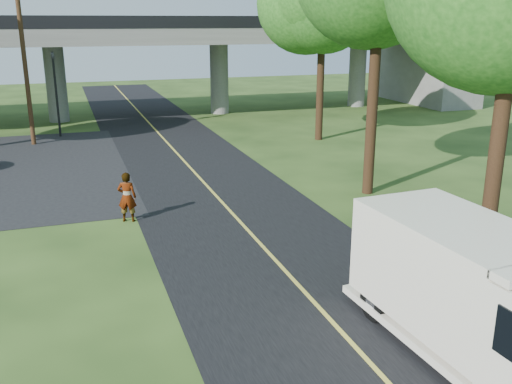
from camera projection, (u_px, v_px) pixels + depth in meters
name	position (u px, v px, depth m)	size (l,w,h in m)	color
ground	(326.00, 316.00, 14.06)	(120.00, 120.00, 0.00)	#253C15
road	(220.00, 200.00, 23.13)	(7.00, 90.00, 0.02)	black
lane_line	(220.00, 200.00, 23.12)	(0.12, 90.00, 0.01)	gold
overpass	(140.00, 55.00, 41.76)	(54.00, 10.00, 7.30)	slate
traffic_signal	(55.00, 85.00, 34.87)	(0.18, 0.22, 5.20)	black
utility_pole	(25.00, 65.00, 32.19)	(1.60, 0.26, 9.00)	#472D19
step_van	(479.00, 293.00, 11.89)	(2.86, 6.93, 2.86)	silver
pedestrian	(127.00, 197.00, 20.47)	(0.67, 0.44, 1.83)	gray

